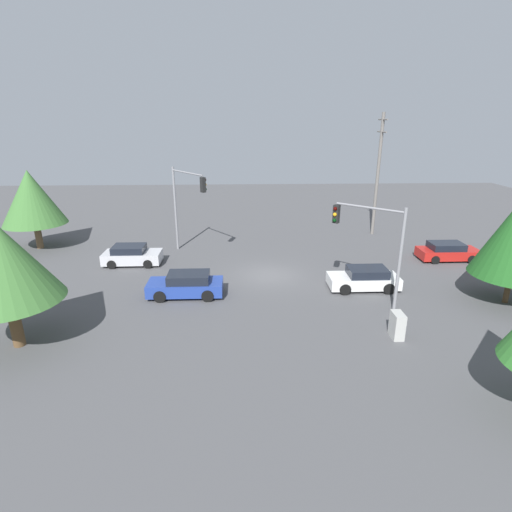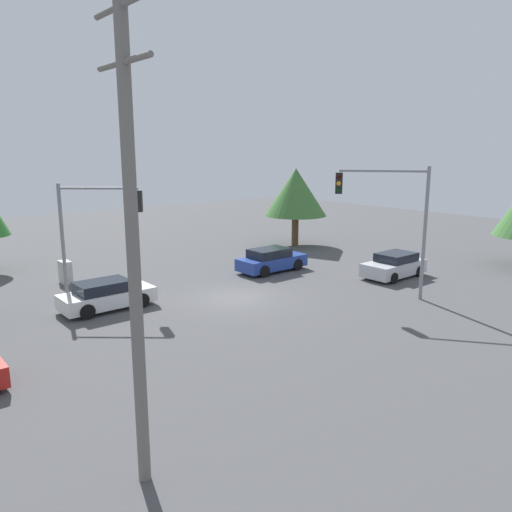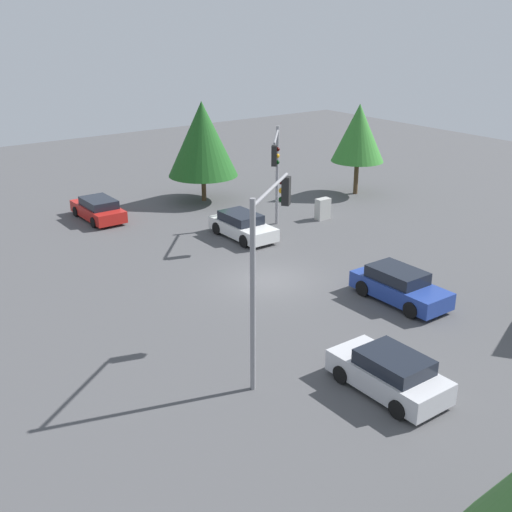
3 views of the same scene
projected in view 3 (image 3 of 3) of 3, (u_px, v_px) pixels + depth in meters
name	position (u px, v px, depth m)	size (l,w,h in m)	color
ground_plane	(270.00, 280.00, 30.20)	(80.00, 80.00, 0.00)	#4C4C4F
sedan_white	(242.00, 226.00, 35.68)	(1.94, 4.31, 1.38)	silver
sedan_blue	(399.00, 286.00, 27.79)	(1.94, 4.44, 1.45)	#233D93
sedan_silver	(389.00, 373.00, 21.14)	(2.00, 4.09, 1.43)	silver
sedan_red	(98.00, 209.00, 38.77)	(1.95, 4.39, 1.34)	red
traffic_signal_main	(267.00, 245.00, 21.42)	(3.69, 2.90, 6.62)	gray
traffic_signal_cross	(276.00, 164.00, 35.24)	(2.85, 3.26, 5.80)	gray
electrical_cabinet	(323.00, 209.00, 38.84)	(0.90, 0.51, 1.29)	#B2B2AD
tree_corner	(202.00, 139.00, 41.45)	(4.57, 4.57, 6.54)	#4C3823
tree_behind	(359.00, 133.00, 43.04)	(3.57, 3.57, 6.14)	#4C3823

